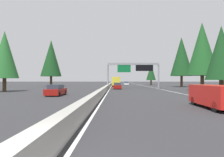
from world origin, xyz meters
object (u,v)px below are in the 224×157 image
minivan_near_right (215,95)px  conifer_right_mid (181,57)px  conifer_right_foreground (221,53)px  conifer_right_near (202,49)px  box_truck_far_right (116,81)px  conifer_left_foreground (5,55)px  oncoming_near (56,90)px  sedan_near_center (126,84)px  sign_gantry_overhead (134,68)px  sedan_far_left (116,83)px  sedan_far_center (117,86)px  conifer_right_far (151,72)px  conifer_left_near (51,58)px

minivan_near_right → conifer_right_mid: conifer_right_mid is taller
conifer_right_foreground → conifer_right_near: conifer_right_near is taller
box_truck_far_right → conifer_left_foreground: size_ratio=0.78×
oncoming_near → sedan_near_center: bearing=165.4°
sign_gantry_overhead → conifer_right_mid: bearing=-54.1°
sedan_far_left → conifer_left_foreground: bearing=159.0°
sedan_near_center → conifer_right_foreground: bearing=-167.0°
sedan_far_center → conifer_right_far: conifer_right_far is taller
conifer_right_mid → conifer_left_foreground: conifer_right_mid is taller
sedan_far_left → conifer_right_foreground: (-59.53, -14.20, 5.02)m
conifer_right_foreground → conifer_right_mid: 32.03m
sign_gantry_overhead → conifer_right_foreground: 22.54m
box_truck_far_right → conifer_left_foreground: conifer_left_foreground is taller
box_truck_far_right → sedan_far_left: bearing=0.2°
conifer_right_near → sedan_far_center: bearing=71.3°
oncoming_near → conifer_right_near: conifer_right_near is taller
box_truck_far_right → conifer_right_foreground: (-33.32, -14.12, 4.10)m
sedan_far_left → oncoming_near: bearing=172.4°
minivan_near_right → conifer_left_foreground: bearing=54.4°
sign_gantry_overhead → conifer_left_near: size_ratio=0.87×
conifer_right_near → conifer_left_foreground: bearing=96.0°
box_truck_far_right → conifer_right_near: size_ratio=0.64×
conifer_right_foreground → conifer_left_near: bearing=46.1°
sedan_far_center → box_truck_far_right: box_truck_far_right is taller
minivan_near_right → oncoming_near: minivan_near_right is taller
conifer_left_foreground → oncoming_near: bearing=-125.0°
conifer_right_near → conifer_left_foreground: conifer_right_near is taller
minivan_near_right → conifer_right_near: 26.23m
sedan_far_left → conifer_right_foreground: size_ratio=0.47×
oncoming_near → conifer_right_near: 28.73m
conifer_right_foreground → conifer_right_near: bearing=-13.1°
sign_gantry_overhead → sedan_far_center: bearing=127.4°
sedan_far_left → sedan_near_center: same height
oncoming_near → conifer_right_mid: conifer_right_mid is taller
sedan_near_center → conifer_right_near: size_ratio=0.33×
sign_gantry_overhead → conifer_right_mid: conifer_right_mid is taller
minivan_near_right → conifer_right_mid: size_ratio=0.34×
box_truck_far_right → sedan_far_left: (26.21, 0.08, -0.93)m
conifer_right_foreground → conifer_right_near: size_ratio=0.70×
conifer_right_foreground → conifer_left_foreground: conifer_left_foreground is taller
box_truck_far_right → sign_gantry_overhead: bearing=-161.8°
box_truck_far_right → conifer_right_far: bearing=-38.1°
box_truck_far_right → conifer_right_foreground: conifer_right_foreground is taller
minivan_near_right → oncoming_near: (11.06, 15.24, -0.27)m
sign_gantry_overhead → sedan_far_center: 6.67m
sedan_far_center → conifer_left_foreground: size_ratio=0.41×
conifer_right_far → conifer_left_near: size_ratio=0.60×
sedan_far_center → sedan_near_center: bearing=-7.3°
sedan_far_left → conifer_right_mid: 35.40m
sedan_far_center → conifer_left_foreground: bearing=115.1°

